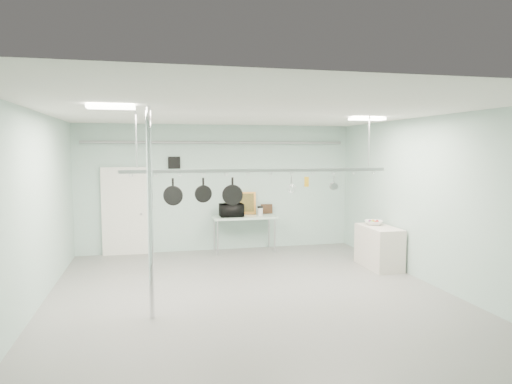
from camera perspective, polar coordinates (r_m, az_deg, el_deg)
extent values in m
plane|color=gray|center=(8.13, -0.46, -13.08)|extent=(8.00, 8.00, 0.00)
cube|color=silver|center=(7.75, -0.48, 9.93)|extent=(7.00, 8.00, 0.02)
cube|color=#9FBFB5|center=(11.69, -4.76, 0.53)|extent=(7.00, 0.02, 3.20)
cube|color=#9FBFB5|center=(9.19, 21.27, -1.09)|extent=(0.02, 8.00, 3.20)
cube|color=silver|center=(11.59, -16.03, -2.43)|extent=(1.10, 0.10, 2.20)
cube|color=black|center=(11.52, -10.20, 3.63)|extent=(0.30, 0.04, 0.30)
cylinder|color=gray|center=(11.56, -4.74, 6.18)|extent=(6.60, 0.07, 0.07)
cylinder|color=silver|center=(7.00, -13.09, -2.75)|extent=(0.08, 0.08, 3.20)
cube|color=#ADCBB6|center=(11.49, -1.48, -3.15)|extent=(1.60, 0.70, 0.05)
cylinder|color=#B7B7BC|center=(11.17, -4.82, -5.75)|extent=(0.04, 0.04, 0.86)
cylinder|color=#B7B7BC|center=(11.72, -5.22, -5.24)|extent=(0.04, 0.04, 0.86)
cylinder|color=#B7B7BC|center=(11.46, 2.35, -5.46)|extent=(0.04, 0.04, 0.86)
cylinder|color=#B7B7BC|center=(11.99, 1.64, -4.97)|extent=(0.04, 0.04, 0.86)
cube|color=beige|center=(10.38, 15.11, -6.65)|extent=(0.60, 1.20, 0.90)
cube|color=#B7B7BC|center=(8.07, 0.45, 2.71)|extent=(4.80, 0.06, 0.06)
cylinder|color=#B7B7BC|center=(7.84, -14.73, 6.12)|extent=(0.02, 0.02, 0.94)
cylinder|color=#B7B7BC|center=(8.79, 13.95, 6.02)|extent=(0.02, 0.02, 0.94)
cube|color=white|center=(6.78, -17.66, 10.11)|extent=(0.65, 0.30, 0.05)
cube|color=white|center=(9.13, 13.71, 8.89)|extent=(0.65, 0.30, 0.05)
imported|color=black|center=(11.39, -3.09, -2.29)|extent=(0.59, 0.41, 0.32)
cylinder|color=silver|center=(11.58, 0.53, -2.47)|extent=(0.16, 0.16, 0.20)
cube|color=#CC8336|center=(11.74, -1.91, -1.43)|extent=(0.79, 0.19, 0.58)
cube|color=#362112|center=(11.91, 1.35, -2.13)|extent=(0.30, 0.10, 0.25)
imported|color=white|center=(10.49, 14.50, -3.74)|extent=(0.53, 0.53, 0.10)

